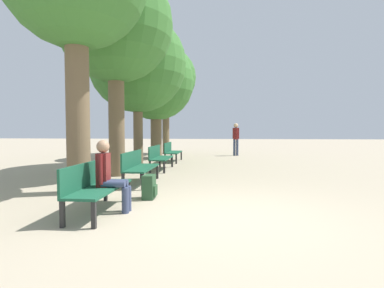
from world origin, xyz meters
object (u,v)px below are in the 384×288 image
Objects in this scene: tree_row_4 at (166,78)px; backpack at (149,187)px; person_seated at (110,174)px; pedestrian_near at (236,137)px; tree_row_1 at (115,26)px; tree_row_2 at (138,64)px; bench_row_3 at (171,151)px; bench_row_2 at (159,156)px; tree_row_3 at (156,83)px; bench_row_0 at (95,184)px; bench_row_1 at (138,165)px.

tree_row_4 is 12.76× the size of backpack.
person_seated is 11.46m from pedestrian_near.
tree_row_1 is 8.95m from pedestrian_near.
backpack is (0.44, 0.98, -0.40)m from person_seated.
bench_row_3 is at bearing 59.52° from tree_row_2.
tree_row_4 is (-0.99, 6.82, 3.81)m from bench_row_2.
tree_row_4 is 12.64m from person_seated.
tree_row_2 is at bearing -90.00° from tree_row_4.
backpack is at bearing -78.88° from tree_row_3.
tree_row_4 is at bearing 166.94° from pedestrian_near.
tree_row_1 reaches higher than person_seated.
bench_row_0 is 7.93m from bench_row_3.
tree_row_1 is 8.20m from tree_row_4.
tree_row_1 reaches higher than bench_row_1.
tree_row_3 is at bearing 90.00° from tree_row_1.
tree_row_4 reaches higher than pedestrian_near.
bench_row_3 is at bearing -76.70° from tree_row_4.
bench_row_2 is at bearing -44.42° from tree_row_2.
tree_row_4 is at bearing 98.52° from backpack.
bench_row_0 is 7.15m from tree_row_2.
tree_row_4 is at bearing 95.95° from bench_row_1.
tree_row_4 is at bearing 90.00° from tree_row_3.
tree_row_3 is at bearing 98.22° from bench_row_1.
bench_row_1 is 9.05m from pedestrian_near.
bench_row_1 and bench_row_2 have the same top height.
tree_row_1 is at bearing 128.08° from bench_row_1.
bench_row_2 is 7.87m from tree_row_4.
tree_row_2 reaches higher than bench_row_1.
tree_row_3 is at bearing 122.59° from bench_row_3.
person_seated is (1.22, -9.41, -2.99)m from tree_row_3.
bench_row_2 is (0.00, 5.29, 0.00)m from bench_row_0.
tree_row_2 is (-0.99, 3.61, 3.33)m from bench_row_1.
tree_row_3 reaches higher than backpack.
bench_row_3 is 7.87m from person_seated.
pedestrian_near is at bearing -13.06° from tree_row_4.
bench_row_2 and bench_row_3 have the same top height.
bench_row_0 is at bearing -90.00° from bench_row_2.
bench_row_3 is 0.31× the size of tree_row_3.
pedestrian_near is at bearing 23.84° from tree_row_3.
bench_row_3 is at bearing 90.00° from bench_row_2.
tree_row_2 reaches higher than tree_row_3.
pedestrian_near is at bearing 48.24° from bench_row_3.
backpack is at bearing 66.07° from person_seated.
tree_row_2 is at bearing 135.58° from bench_row_2.
bench_row_1 is at bearing -90.00° from bench_row_2.
tree_row_4 is 5.20m from pedestrian_near.
backpack is (1.66, -8.43, -3.39)m from tree_row_3.
bench_row_3 is 1.40× the size of person_seated.
bench_row_0 is 0.29m from person_seated.
bench_row_2 is (0.00, 2.64, 0.00)m from bench_row_1.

